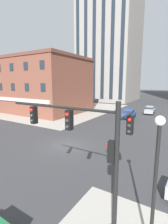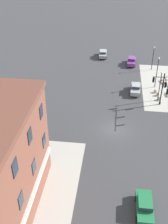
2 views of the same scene
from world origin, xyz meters
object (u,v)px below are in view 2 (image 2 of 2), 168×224
object	(u,v)px
car_cross_eastbound	(8,111)
car_main_northbound_near	(132,61)
bollard_sphere_curb_b	(158,94)
car_parked_curb	(136,88)
street_lamp_corner_far	(153,55)
car_main_southbound_near	(145,206)
bench_mid_block	(164,81)
bollard_sphere_curb_c	(155,91)
street_lamp_corner_near	(160,83)
bollard_sphere_curb_a	(159,99)
traffic_signal_main	(162,87)
street_lamp_mid_sidewalk	(157,69)
car_main_mid	(103,53)

from	to	relation	value
car_cross_eastbound	car_main_northbound_near	bearing A→B (deg)	-40.62
bollard_sphere_curb_b	car_parked_curb	bearing A→B (deg)	79.28
street_lamp_corner_far	car_main_southbound_near	size ratio (longest dim) A/B	1.20
bench_mid_block	street_lamp_corner_far	bearing A→B (deg)	17.96
bollard_sphere_curb_c	street_lamp_corner_far	distance (m)	11.09
car_main_southbound_near	car_cross_eastbound	bearing A→B (deg)	52.21
street_lamp_corner_near	car_main_northbound_near	world-z (taller)	street_lamp_corner_near
bollard_sphere_curb_a	car_cross_eastbound	size ratio (longest dim) A/B	0.15
traffic_signal_main	car_cross_eastbound	xyz separation A→B (m)	(-5.66, 25.18, -3.06)
bench_mid_block	car_cross_eastbound	bearing A→B (deg)	120.17
car_cross_eastbound	car_parked_curb	xyz separation A→B (m)	(10.75, -21.20, 0.00)
street_lamp_mid_sidewalk	car_parked_curb	distance (m)	5.54
street_lamp_mid_sidewalk	car_cross_eastbound	world-z (taller)	street_lamp_mid_sidewalk
bollard_sphere_curb_c	street_lamp_corner_near	distance (m)	4.26
traffic_signal_main	car_parked_curb	distance (m)	7.14
bollard_sphere_curb_c	car_main_mid	size ratio (longest dim) A/B	0.15
traffic_signal_main	bollard_sphere_curb_b	xyz separation A→B (m)	(4.30, -0.19, -3.65)
street_lamp_mid_sidewalk	car_main_northbound_near	distance (m)	11.99
bench_mid_block	car_parked_curb	bearing A→B (deg)	130.39
street_lamp_corner_far	traffic_signal_main	bearing A→B (deg)	-179.70
bench_mid_block	bollard_sphere_curb_b	bearing A→B (deg)	163.72
bench_mid_block	car_main_northbound_near	size ratio (longest dim) A/B	0.41
bollard_sphere_curb_a	car_main_mid	xyz separation A→B (m)	(19.66, 11.58, 0.59)
street_lamp_corner_far	car_parked_curb	size ratio (longest dim) A/B	1.18
car_cross_eastbound	car_parked_curb	distance (m)	23.77
bollard_sphere_curb_a	bench_mid_block	distance (m)	7.61
bench_mid_block	car_parked_curb	distance (m)	7.71
bench_mid_block	car_cross_eastbound	distance (m)	31.30
car_main_mid	car_main_southbound_near	bearing A→B (deg)	-170.51
traffic_signal_main	street_lamp_corner_far	xyz separation A→B (m)	(16.12, 0.09, -0.64)
car_main_southbound_near	car_parked_curb	xyz separation A→B (m)	(27.27, 0.10, 0.00)
car_main_northbound_near	car_main_mid	world-z (taller)	same
car_main_southbound_near	car_parked_curb	world-z (taller)	same
bollard_sphere_curb_b	bollard_sphere_curb_a	bearing A→B (deg)	-177.30
bollard_sphere_curb_a	bollard_sphere_curb_c	bearing A→B (deg)	8.70
car_cross_eastbound	car_main_mid	size ratio (longest dim) A/B	1.01
bollard_sphere_curb_b	street_lamp_corner_far	size ratio (longest dim) A/B	0.12
bench_mid_block	car_main_northbound_near	world-z (taller)	car_main_northbound_near
car_main_northbound_near	car_main_mid	bearing A→B (deg)	61.15
car_main_southbound_near	car_parked_curb	bearing A→B (deg)	0.22
bollard_sphere_curb_a	street_lamp_corner_far	world-z (taller)	street_lamp_corner_far
bollard_sphere_curb_a	car_cross_eastbound	distance (m)	26.77
bench_mid_block	car_main_mid	distance (m)	17.99
street_lamp_corner_near	car_cross_eastbound	xyz separation A→B (m)	(-8.26, 25.15, -2.57)
car_main_southbound_near	traffic_signal_main	bearing A→B (deg)	-9.90
street_lamp_corner_far	car_parked_curb	bearing A→B (deg)	160.58
street_lamp_corner_far	car_parked_curb	distance (m)	11.95
bollard_sphere_curb_b	bollard_sphere_curb_c	size ratio (longest dim) A/B	1.00
traffic_signal_main	bollard_sphere_curb_a	size ratio (longest dim) A/B	9.22
bollard_sphere_curb_c	car_cross_eastbound	xyz separation A→B (m)	(-11.11, 25.02, 0.59)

